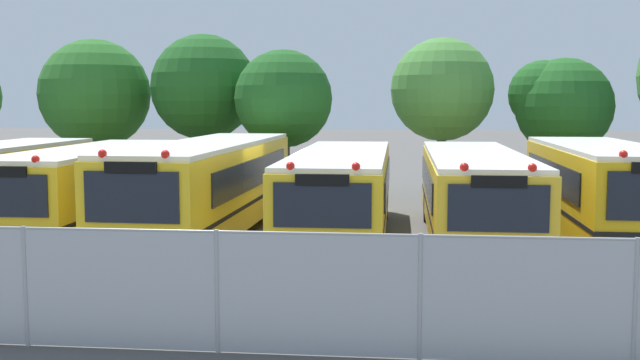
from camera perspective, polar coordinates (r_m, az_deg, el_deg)
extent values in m
plane|color=#514F4C|center=(20.97, -3.19, -4.32)|extent=(160.00, 160.00, 0.00)
cube|color=black|center=(23.36, -21.83, 0.38)|extent=(0.20, 8.96, 0.70)
cylinder|color=black|center=(26.78, -18.26, -1.29)|extent=(0.30, 1.00, 1.00)
cylinder|color=black|center=(27.78, -22.31, -1.19)|extent=(0.30, 1.00, 1.00)
cube|color=yellow|center=(22.22, -16.80, -0.52)|extent=(2.52, 9.47, 1.96)
cube|color=white|center=(22.13, -16.88, 2.15)|extent=(2.47, 9.28, 0.12)
cube|color=black|center=(18.04, -22.56, -4.73)|extent=(2.48, 0.18, 0.36)
cube|color=black|center=(17.92, -22.63, -1.09)|extent=(1.99, 0.08, 0.94)
cube|color=black|center=(22.03, -13.56, 0.33)|extent=(0.11, 7.37, 0.70)
cube|color=black|center=(22.96, -19.39, 0.38)|extent=(0.11, 7.37, 0.70)
cube|color=black|center=(22.27, -16.77, -1.52)|extent=(2.54, 9.57, 0.10)
sphere|color=red|center=(17.69, -20.56, 1.46)|extent=(0.18, 0.18, 0.18)
cube|color=black|center=(17.86, -22.71, 0.58)|extent=(1.09, 0.09, 0.24)
cylinder|color=black|center=(18.89, -17.56, -4.19)|extent=(0.29, 1.00, 1.00)
cylinder|color=black|center=(24.68, -11.85, -1.71)|extent=(0.29, 1.00, 1.00)
cylinder|color=black|center=(25.41, -16.48, -1.61)|extent=(0.29, 1.00, 1.00)
cube|color=yellow|center=(20.92, -8.31, -0.43)|extent=(2.65, 11.22, 2.16)
cube|color=white|center=(20.83, -8.36, 2.69)|extent=(2.60, 10.99, 0.12)
cube|color=black|center=(15.76, -13.90, -5.95)|extent=(2.44, 0.22, 0.36)
cube|color=black|center=(15.60, -13.95, -1.27)|extent=(1.96, 0.11, 1.04)
cube|color=black|center=(20.88, -4.89, 0.55)|extent=(0.24, 8.71, 0.78)
cube|color=black|center=(21.53, -11.22, 0.62)|extent=(0.24, 8.71, 0.78)
cube|color=black|center=(20.97, -8.29, -1.61)|extent=(2.68, 11.33, 0.10)
sphere|color=red|center=(15.45, -11.53, 1.90)|extent=(0.18, 0.18, 0.18)
sphere|color=red|center=(15.93, -16.01, 1.90)|extent=(0.18, 0.18, 0.18)
cube|color=black|center=(15.53, -14.02, 0.90)|extent=(1.08, 0.11, 0.24)
cylinder|color=black|center=(16.79, -8.69, -5.22)|extent=(0.30, 1.01, 1.00)
cylinder|color=black|center=(17.50, -15.37, -4.91)|extent=(0.30, 1.01, 1.00)
cylinder|color=black|center=(24.44, -3.47, -1.67)|extent=(0.30, 1.01, 1.00)
cylinder|color=black|center=(24.93, -8.24, -1.57)|extent=(0.30, 1.01, 1.00)
cube|color=yellow|center=(20.55, 1.63, -0.85)|extent=(2.49, 10.62, 1.91)
cube|color=white|center=(20.45, 1.64, 1.98)|extent=(2.44, 10.40, 0.12)
cube|color=black|center=(15.39, 0.15, -6.06)|extent=(2.47, 0.18, 0.36)
cube|color=black|center=(15.24, 0.17, -1.91)|extent=(1.98, 0.07, 0.92)
cube|color=black|center=(20.76, 5.08, 0.05)|extent=(0.10, 8.27, 0.69)
cube|color=black|center=(20.93, -1.67, 0.12)|extent=(0.10, 8.27, 0.69)
cube|color=black|center=(20.60, 1.62, -1.90)|extent=(2.52, 10.72, 0.10)
sphere|color=red|center=(15.28, 2.71, 1.01)|extent=(0.18, 0.18, 0.18)
sphere|color=red|center=(15.41, -2.23, 1.05)|extent=(0.18, 0.18, 0.18)
cube|color=black|center=(15.17, 0.16, -0.01)|extent=(1.09, 0.09, 0.24)
cylinder|color=black|center=(16.77, 4.30, -5.18)|extent=(0.29, 1.00, 1.00)
cylinder|color=black|center=(16.96, -2.97, -5.05)|extent=(0.29, 1.00, 1.00)
cylinder|color=black|center=(24.07, 4.77, -1.80)|extent=(0.29, 1.00, 1.00)
cylinder|color=black|center=(24.20, -0.30, -1.73)|extent=(0.29, 1.00, 1.00)
cube|color=yellow|center=(20.36, 11.41, -0.99)|extent=(2.38, 10.57, 1.93)
cube|color=white|center=(20.27, 11.47, 1.90)|extent=(2.33, 10.36, 0.12)
cube|color=black|center=(15.24, 13.15, -6.34)|extent=(2.41, 0.16, 0.36)
cube|color=black|center=(15.09, 13.23, -2.08)|extent=(1.94, 0.06, 0.93)
cube|color=black|center=(20.77, 14.66, -0.07)|extent=(0.05, 8.24, 0.70)
cube|color=black|center=(20.55, 8.02, 0.00)|extent=(0.05, 8.24, 0.70)
cube|color=black|center=(20.41, 11.39, -2.06)|extent=(2.40, 10.67, 0.10)
sphere|color=red|center=(15.26, 15.64, 0.89)|extent=(0.18, 0.18, 0.18)
sphere|color=red|center=(15.11, 10.77, 0.95)|extent=(0.18, 0.18, 0.18)
cube|color=black|center=(15.02, 13.28, -0.13)|extent=(1.06, 0.08, 0.24)
cylinder|color=black|center=(16.82, 16.09, -5.37)|extent=(0.28, 1.00, 1.00)
cylinder|color=black|center=(16.59, 8.95, -5.36)|extent=(0.28, 1.00, 1.00)
cylinder|color=black|center=(24.01, 13.11, -1.95)|extent=(0.28, 1.00, 1.00)
cylinder|color=black|center=(23.85, 8.13, -1.91)|extent=(0.28, 1.00, 1.00)
cube|color=yellow|center=(21.34, 20.37, -0.67)|extent=(2.53, 9.01, 2.12)
cube|color=white|center=(21.25, 20.48, 2.34)|extent=(2.48, 8.83, 0.12)
cube|color=black|center=(21.33, 16.89, 0.36)|extent=(0.06, 7.02, 0.76)
cube|color=black|center=(21.39, 20.33, -1.80)|extent=(2.56, 9.10, 0.10)
sphere|color=red|center=(16.87, 21.80, 1.79)|extent=(0.18, 0.18, 0.18)
cylinder|color=black|center=(18.23, 19.21, -4.60)|extent=(0.28, 1.00, 1.00)
cylinder|color=black|center=(24.33, 21.31, -2.10)|extent=(0.28, 1.00, 1.00)
cylinder|color=black|center=(23.85, 16.13, -2.08)|extent=(0.28, 1.00, 1.00)
cylinder|color=#4C3823|center=(32.84, -16.39, 1.20)|extent=(0.44, 0.44, 2.32)
sphere|color=#286623|center=(32.74, -16.54, 6.19)|extent=(4.52, 4.52, 4.52)
sphere|color=#286623|center=(32.63, -16.02, 5.94)|extent=(3.32, 3.32, 3.32)
cylinder|color=#4C3823|center=(30.94, -8.63, 1.46)|extent=(0.35, 0.35, 2.71)
sphere|color=#1E561E|center=(30.85, -8.71, 6.90)|extent=(4.21, 4.21, 4.21)
sphere|color=#1E561E|center=(30.54, -8.84, 7.10)|extent=(3.10, 3.10, 3.10)
cylinder|color=#4C3823|center=(28.44, -2.74, 0.88)|extent=(0.47, 0.47, 2.46)
sphere|color=#1E561E|center=(28.33, -2.76, 6.11)|extent=(3.64, 3.64, 3.64)
sphere|color=#1E561E|center=(28.18, -2.95, 6.63)|extent=(2.66, 2.66, 2.66)
cylinder|color=#4C3823|center=(29.32, 9.07, 1.21)|extent=(0.36, 0.36, 2.71)
sphere|color=#478438|center=(29.23, 9.16, 6.72)|extent=(3.89, 3.89, 3.89)
sphere|color=#478438|center=(29.22, 8.55, 6.95)|extent=(2.74, 2.74, 2.74)
cylinder|color=#4C3823|center=(29.13, 17.67, 0.50)|extent=(0.46, 0.46, 2.22)
sphere|color=#1E561E|center=(29.02, 17.82, 5.28)|extent=(3.51, 3.51, 3.51)
sphere|color=#1E561E|center=(29.01, 16.36, 6.19)|extent=(2.49, 2.49, 2.49)
cylinder|color=#9EA0A3|center=(12.47, -21.21, -7.45)|extent=(0.07, 0.07, 1.86)
cylinder|color=#9EA0A3|center=(11.43, -7.72, -8.30)|extent=(0.07, 0.07, 1.86)
cylinder|color=#9EA0A3|center=(11.11, 7.50, -8.72)|extent=(0.07, 0.07, 1.86)
cylinder|color=#9EA0A3|center=(11.57, 22.54, -8.53)|extent=(0.07, 0.07, 1.86)
cube|color=#ADB2B7|center=(11.43, -7.72, -8.30)|extent=(23.77, 0.02, 1.82)
cylinder|color=#9EA0A3|center=(11.24, -7.78, -3.86)|extent=(23.77, 0.04, 0.04)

